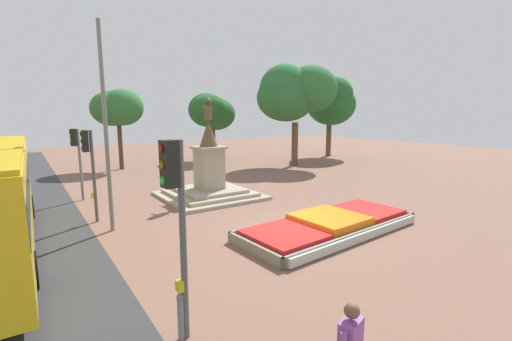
% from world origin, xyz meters
% --- Properties ---
extents(ground_plane, '(81.21, 81.21, 0.00)m').
position_xyz_m(ground_plane, '(0.00, 0.00, 0.00)').
color(ground_plane, brown).
extents(flower_planter, '(6.96, 3.11, 0.58)m').
position_xyz_m(flower_planter, '(1.11, -0.72, 0.23)').
color(flower_planter, '#38281C').
rests_on(flower_planter, ground_plane).
extents(statue_monument, '(4.48, 4.48, 4.87)m').
position_xyz_m(statue_monument, '(-0.07, 6.32, 0.91)').
color(statue_monument, gray).
rests_on(statue_monument, ground_plane).
extents(traffic_light_near_crossing, '(0.41, 0.30, 3.67)m').
position_xyz_m(traffic_light_near_crossing, '(-5.55, -3.28, 2.53)').
color(traffic_light_near_crossing, '#4C5156').
rests_on(traffic_light_near_crossing, ground_plane).
extents(traffic_light_mid_block, '(0.42, 0.31, 3.51)m').
position_xyz_m(traffic_light_mid_block, '(-5.59, 5.20, 2.43)').
color(traffic_light_mid_block, '#4C5156').
rests_on(traffic_light_mid_block, ground_plane).
extents(traffic_light_far_corner, '(0.41, 0.28, 3.43)m').
position_xyz_m(traffic_light_far_corner, '(-5.50, 9.25, 2.41)').
color(traffic_light_far_corner, slate).
rests_on(traffic_light_far_corner, ground_plane).
extents(banner_pole, '(0.22, 0.73, 7.16)m').
position_xyz_m(banner_pole, '(-5.21, 3.82, 3.84)').
color(banner_pole, slate).
rests_on(banner_pole, ground_plane).
extents(kerb_bollard_mid_a, '(0.13, 0.13, 0.90)m').
position_xyz_m(kerb_bollard_mid_a, '(-5.54, -3.27, 0.47)').
color(kerb_bollard_mid_a, slate).
rests_on(kerb_bollard_mid_a, ground_plane).
extents(park_tree_far_left, '(5.87, 5.53, 7.94)m').
position_xyz_m(park_tree_far_left, '(10.33, 12.14, 5.75)').
color(park_tree_far_left, brown).
rests_on(park_tree_far_left, ground_plane).
extents(park_tree_behind_statue, '(3.66, 3.56, 5.94)m').
position_xyz_m(park_tree_behind_statue, '(-1.57, 18.03, 4.55)').
color(park_tree_behind_statue, '#4C3823').
rests_on(park_tree_behind_statue, ground_plane).
extents(park_tree_far_right, '(4.75, 4.64, 7.63)m').
position_xyz_m(park_tree_far_right, '(17.16, 14.51, 5.39)').
color(park_tree_far_right, brown).
rests_on(park_tree_far_right, ground_plane).
extents(park_tree_street_side, '(4.22, 4.63, 5.99)m').
position_xyz_m(park_tree_street_side, '(6.48, 18.75, 4.37)').
color(park_tree_street_side, brown).
rests_on(park_tree_street_side, ground_plane).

